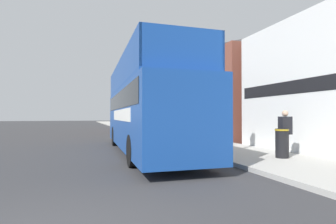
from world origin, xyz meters
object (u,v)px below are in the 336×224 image
Objects in this scene: tour_bus at (146,112)px; litter_bin at (282,142)px; lamp_post_nearest at (218,78)px; pedestrian_third at (285,129)px; parked_car_ahead_of_bus at (129,128)px; lamp_post_second at (154,94)px.

tour_bus is 5.71m from litter_bin.
lamp_post_nearest reaches higher than litter_bin.
pedestrian_third is at bearing -34.74° from lamp_post_nearest.
parked_car_ahead_of_bus is at bearing 105.98° from pedestrian_third.
litter_bin is (1.69, -10.71, -2.52)m from lamp_post_second.
tour_bus is at bearing -96.76° from parked_car_ahead_of_bus.
tour_bus is 8.40m from parked_car_ahead_of_bus.
lamp_post_nearest is 9.26m from lamp_post_second.
tour_bus is at bearing 132.73° from lamp_post_nearest.
lamp_post_second is (1.54, -1.49, 2.52)m from parked_car_ahead_of_bus.
lamp_post_second is (2.32, 6.80, 1.40)m from tour_bus.
litter_bin is (3.23, -12.20, -0.00)m from parked_car_ahead_of_bus.
parked_car_ahead_of_bus is 3.94× the size of litter_bin.
litter_bin is (1.73, -1.46, -2.44)m from lamp_post_nearest.
tour_bus reaches higher than pedestrian_third.
lamp_post_nearest reaches higher than pedestrian_third.
lamp_post_second is at bearing 100.27° from pedestrian_third.
parked_car_ahead_of_bus reaches higher than litter_bin.
pedestrian_third is (4.24, -3.82, -0.65)m from tour_bus.
lamp_post_nearest is (2.27, -2.46, 1.31)m from tour_bus.
pedestrian_third is 0.54m from litter_bin.
parked_car_ahead_of_bus is 12.62m from litter_bin.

